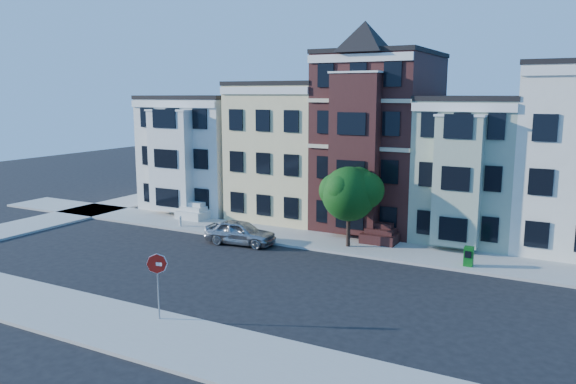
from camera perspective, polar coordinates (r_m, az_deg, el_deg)
The scene contains 13 objects.
ground at distance 28.76m, azimuth -0.60°, elevation -9.19°, with size 120.00×120.00×0.00m, color black.
far_sidewalk at distance 35.64m, azimuth 5.64°, elevation -5.32°, with size 60.00×4.00×0.15m, color #9E9B93.
near_sidewalk at distance 22.56m, azimuth -10.79°, elevation -14.73°, with size 60.00×4.00×0.15m, color #9E9B93.
cross_sidewalk at distance 43.44m, azimuth -26.99°, elevation -3.59°, with size 4.00×60.00×0.15m, color #9E9B93.
house_white at distance 47.76m, azimuth -8.02°, elevation 3.93°, with size 8.00×9.00×9.00m, color silver.
house_yellow at distance 43.48m, azimuth 0.53°, elevation 4.10°, with size 7.00×9.00×10.00m, color beige.
house_brown at distance 40.62m, azimuth 9.34°, elevation 4.98°, with size 7.00×9.00×12.00m, color #371615.
house_green at distance 39.17m, azimuth 18.30°, elevation 2.22°, with size 6.00×9.00×9.00m, color #98A68D.
street_tree at distance 34.28m, azimuth 6.21°, elevation -0.57°, with size 5.26×5.26×6.11m, color #134712, non-canonical shape.
parked_car at distance 35.73m, azimuth -4.87°, elevation -4.10°, with size 1.83×4.56×1.55m, color #999A9F.
newspaper_box at distance 32.30m, azimuth 17.88°, elevation -6.24°, with size 0.49×0.43×1.08m, color #0C5B17.
fire_hydrant at distance 40.60m, azimuth -10.88°, elevation -3.03°, with size 0.20×0.20×0.58m, color beige.
stop_sign at distance 24.10m, azimuth -13.07°, elevation -8.92°, with size 0.88×0.12×3.18m, color #AA140C, non-canonical shape.
Camera 1 is at (13.12, -23.79, 9.43)m, focal length 35.00 mm.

